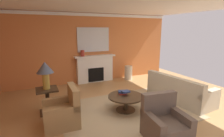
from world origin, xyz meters
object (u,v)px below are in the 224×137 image
(fireplace, at_px, (95,69))
(coffee_table, at_px, (126,99))
(table_lamp, at_px, (45,70))
(sofa, at_px, (179,92))
(vase_mantel_left, at_px, (83,53))
(mantel_mirror, at_px, (93,40))
(side_table, at_px, (48,99))
(vase_tall_corner, at_px, (128,73))
(armchair_facing_fireplace, at_px, (165,126))
(armchair_near_window, at_px, (63,113))

(fireplace, relative_size, coffee_table, 1.80)
(coffee_table, xyz_separation_m, table_lamp, (-2.03, 0.79, 0.89))
(sofa, xyz_separation_m, vase_mantel_left, (-2.33, 3.08, 1.01))
(mantel_mirror, bearing_deg, side_table, -132.26)
(vase_mantel_left, bearing_deg, vase_tall_corner, -6.88)
(mantel_mirror, xyz_separation_m, side_table, (-2.17, -2.39, -1.45))
(table_lamp, bearing_deg, fireplace, 46.27)
(armchair_facing_fireplace, bearing_deg, armchair_near_window, 141.53)
(sofa, height_order, armchair_facing_fireplace, armchair_facing_fireplace)
(coffee_table, relative_size, table_lamp, 1.33)
(mantel_mirror, height_order, side_table, mantel_mirror)
(sofa, height_order, table_lamp, table_lamp)
(fireplace, bearing_deg, vase_tall_corner, -11.12)
(fireplace, xyz_separation_m, coffee_table, (-0.15, -3.06, -0.23))
(coffee_table, bearing_deg, vase_mantel_left, 97.64)
(table_lamp, xyz_separation_m, vase_mantel_left, (1.62, 2.22, 0.09))
(vase_mantel_left, bearing_deg, coffee_table, -82.36)
(sofa, bearing_deg, mantel_mirror, 118.72)
(armchair_near_window, relative_size, table_lamp, 1.27)
(sofa, bearing_deg, side_table, 167.76)
(sofa, distance_m, vase_mantel_left, 3.99)
(side_table, distance_m, table_lamp, 0.82)
(fireplace, distance_m, coffee_table, 3.07)
(sofa, bearing_deg, vase_tall_corner, 95.22)
(vase_mantel_left, bearing_deg, fireplace, 5.14)
(mantel_mirror, height_order, sofa, mantel_mirror)
(armchair_near_window, distance_m, side_table, 0.87)
(table_lamp, bearing_deg, vase_mantel_left, 53.85)
(sofa, distance_m, table_lamp, 4.15)
(armchair_near_window, relative_size, coffee_table, 0.95)
(fireplace, distance_m, vase_tall_corner, 1.57)
(sofa, relative_size, armchair_near_window, 2.30)
(mantel_mirror, xyz_separation_m, table_lamp, (-2.17, -2.39, -0.63))
(side_table, bearing_deg, armchair_facing_fireplace, -47.27)
(fireplace, height_order, vase_mantel_left, vase_mantel_left)
(mantel_mirror, relative_size, vase_tall_corner, 2.19)
(vase_tall_corner, xyz_separation_m, vase_mantel_left, (-2.07, 0.25, 0.99))
(armchair_facing_fireplace, height_order, vase_tall_corner, armchair_facing_fireplace)
(sofa, distance_m, side_table, 4.05)
(coffee_table, height_order, table_lamp, table_lamp)
(mantel_mirror, height_order, armchair_near_window, mantel_mirror)
(armchair_facing_fireplace, bearing_deg, side_table, 132.73)
(armchair_near_window, bearing_deg, side_table, 108.09)
(table_lamp, bearing_deg, armchair_facing_fireplace, -47.27)
(mantel_mirror, relative_size, vase_mantel_left, 5.59)
(mantel_mirror, xyz_separation_m, armchair_near_window, (-1.90, -3.22, -1.55))
(fireplace, xyz_separation_m, armchair_facing_fireplace, (-0.05, -4.57, -0.25))
(vase_mantel_left, bearing_deg, sofa, -52.89)
(side_table, bearing_deg, vase_tall_corner, 28.09)
(mantel_mirror, distance_m, vase_tall_corner, 2.20)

